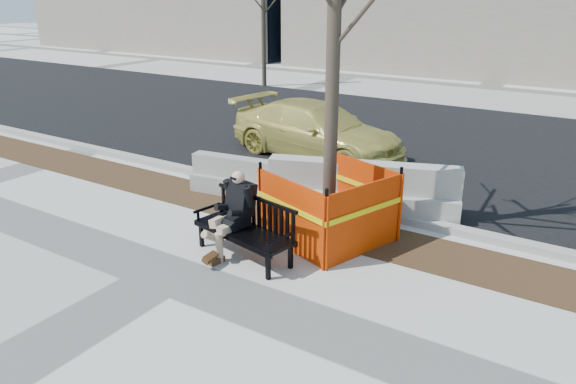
% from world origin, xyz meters
% --- Properties ---
extents(ground, '(120.00, 120.00, 0.00)m').
position_xyz_m(ground, '(0.00, 0.00, 0.00)').
color(ground, beige).
rests_on(ground, ground).
extents(mulch_strip, '(40.00, 1.20, 0.02)m').
position_xyz_m(mulch_strip, '(0.00, 2.60, 0.00)').
color(mulch_strip, '#47301C').
rests_on(mulch_strip, ground).
extents(asphalt_street, '(60.00, 10.40, 0.01)m').
position_xyz_m(asphalt_street, '(0.00, 8.80, 0.00)').
color(asphalt_street, black).
rests_on(asphalt_street, ground).
extents(curb, '(60.00, 0.25, 0.12)m').
position_xyz_m(curb, '(0.00, 3.55, 0.06)').
color(curb, '#9E9B93').
rests_on(curb, ground).
extents(bench, '(1.81, 0.95, 0.92)m').
position_xyz_m(bench, '(0.60, 1.01, 0.00)').
color(bench, black).
rests_on(bench, ground).
extents(seated_man, '(0.71, 1.00, 1.27)m').
position_xyz_m(seated_man, '(0.37, 1.10, 0.00)').
color(seated_man, black).
rests_on(seated_man, ground).
extents(tree_fence, '(3.16, 3.16, 6.21)m').
position_xyz_m(tree_fence, '(1.34, 2.29, 0.00)').
color(tree_fence, '#FF3A00').
rests_on(tree_fence, ground).
extents(sedan, '(4.70, 2.46, 1.30)m').
position_xyz_m(sedan, '(-1.07, 6.14, 0.00)').
color(sedan, '#CDC05A').
rests_on(sedan, ground).
extents(jersey_barrier_left, '(2.71, 0.89, 0.76)m').
position_xyz_m(jersey_barrier_left, '(-0.74, 3.14, 0.00)').
color(jersey_barrier_left, gray).
rests_on(jersey_barrier_left, ground).
extents(jersey_barrier_right, '(3.41, 1.76, 0.97)m').
position_xyz_m(jersey_barrier_right, '(1.35, 3.52, 0.00)').
color(jersey_barrier_right, '#A6A49C').
rests_on(jersey_barrier_right, ground).
extents(far_tree_left, '(2.03, 2.03, 5.48)m').
position_xyz_m(far_tree_left, '(-8.04, 13.97, 0.00)').
color(far_tree_left, '#403729').
rests_on(far_tree_left, ground).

